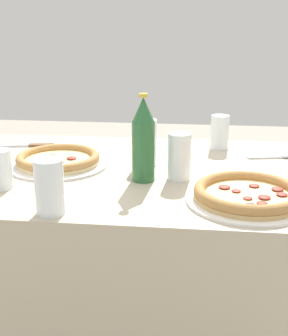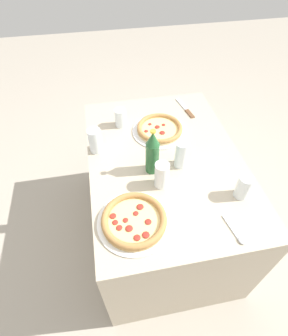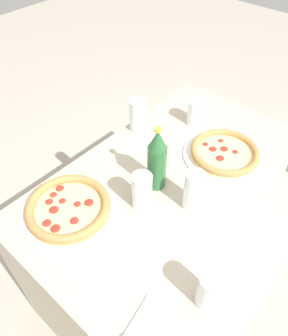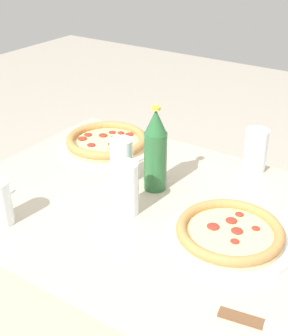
% 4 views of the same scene
% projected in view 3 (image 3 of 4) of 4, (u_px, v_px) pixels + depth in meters
% --- Properties ---
extents(ground_plane, '(8.00, 8.00, 0.00)m').
position_uv_depth(ground_plane, '(174.00, 278.00, 1.75)').
color(ground_plane, '#A89E8E').
extents(table, '(1.19, 0.84, 0.75)m').
position_uv_depth(table, '(180.00, 240.00, 1.49)').
color(table, '#B7A88E').
rests_on(table, ground_plane).
extents(pizza_veggie, '(0.33, 0.33, 0.04)m').
position_uv_depth(pizza_veggie, '(68.00, 208.00, 1.12)').
color(pizza_veggie, white).
rests_on(pizza_veggie, table).
extents(pizza_margherita, '(0.33, 0.33, 0.04)m').
position_uv_depth(pizza_margherita, '(225.00, 153.00, 1.32)').
color(pizza_margherita, silver).
rests_on(pizza_margherita, table).
extents(glass_red_wine, '(0.07, 0.07, 0.13)m').
position_uv_depth(glass_red_wine, '(209.00, 291.00, 0.88)').
color(glass_red_wine, white).
rests_on(glass_red_wine, table).
extents(glass_orange_juice, '(0.07, 0.07, 0.15)m').
position_uv_depth(glass_orange_juice, '(193.00, 192.00, 1.11)').
color(glass_orange_juice, white).
rests_on(glass_orange_juice, table).
extents(glass_mango_juice, '(0.07, 0.07, 0.14)m').
position_uv_depth(glass_mango_juice, '(138.00, 116.00, 1.41)').
color(glass_mango_juice, white).
rests_on(glass_mango_juice, table).
extents(glass_iced_tea, '(0.07, 0.07, 0.11)m').
position_uv_depth(glass_iced_tea, '(195.00, 113.00, 1.45)').
color(glass_iced_tea, white).
rests_on(glass_iced_tea, table).
extents(glass_cola, '(0.07, 0.07, 0.14)m').
position_uv_depth(glass_cola, '(142.00, 192.00, 1.11)').
color(glass_cola, white).
rests_on(glass_cola, table).
extents(beer_bottle, '(0.07, 0.07, 0.26)m').
position_uv_depth(beer_bottle, '(157.00, 160.00, 1.14)').
color(beer_bottle, '#286033').
rests_on(beer_bottle, table).
extents(spoon, '(0.16, 0.05, 0.01)m').
position_uv_depth(spoon, '(133.00, 327.00, 0.86)').
color(spoon, silver).
rests_on(spoon, table).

